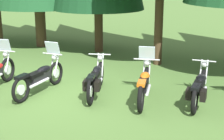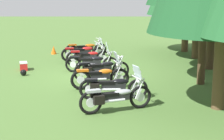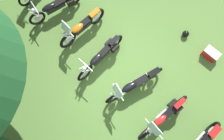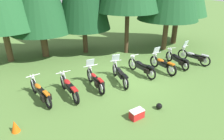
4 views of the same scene
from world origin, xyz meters
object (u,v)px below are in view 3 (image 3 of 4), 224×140
Objects in this scene: dropped_helmet at (186,34)px; motorcycle_4 at (101,56)px; motorcycle_6 at (56,6)px; motorcycle_5 at (82,27)px; picnic_cooler at (211,54)px; motorcycle_3 at (134,85)px; motorcycle_2 at (164,116)px.

motorcycle_4 is at bearing 76.17° from dropped_helmet.
motorcycle_5 is at bearing 105.02° from motorcycle_6.
motorcycle_4 is at bearing 61.02° from picnic_cooler.
motorcycle_6 is 5.30m from dropped_helmet.
motorcycle_4 is 0.98× the size of motorcycle_6.
motorcycle_3 reaches higher than dropped_helmet.
motorcycle_6 is 3.63× the size of picnic_cooler.
motorcycle_3 is 1.60m from motorcycle_4.
motorcycle_4 is at bearing 97.56° from motorcycle_6.
motorcycle_2 is 3.46m from dropped_helmet.
picnic_cooler is 1.22m from dropped_helmet.
picnic_cooler is at bearing -167.50° from dropped_helmet.
motorcycle_5 is 4.13m from dropped_helmet.
picnic_cooler is (-0.49, -3.25, -0.29)m from motorcycle_3.
motorcycle_2 is at bearing 99.55° from motorcycle_6.
picnic_cooler is at bearing -170.47° from motorcycle_2.
motorcycle_6 is at bearing -85.18° from motorcycle_5.
picnic_cooler is at bearing 135.56° from motorcycle_4.
motorcycle_2 is 1.46m from motorcycle_3.
motorcycle_2 is at bearing 87.57° from motorcycle_5.
motorcycle_3 is at bearing 89.94° from motorcycle_4.
motorcycle_4 is 3.55× the size of picnic_cooler.
dropped_helmet is at bearing -165.92° from motorcycle_3.
motorcycle_5 is 0.94× the size of motorcycle_6.
motorcycle_3 reaches higher than motorcycle_6.
motorcycle_2 reaches higher than motorcycle_5.
motorcycle_3 is 1.08× the size of motorcycle_5.
dropped_helmet is (1.19, 0.26, -0.05)m from picnic_cooler.
motorcycle_3 is at bearing 86.95° from motorcycle_5.
dropped_helmet is at bearing 134.92° from motorcycle_5.
dropped_helmet is at bearing 12.50° from picnic_cooler.
dropped_helmet is at bearing 135.06° from motorcycle_6.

